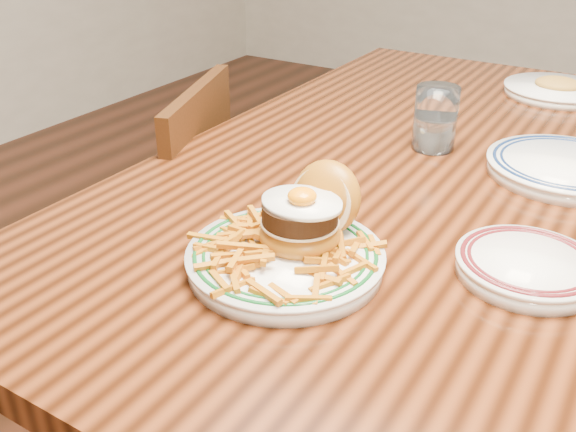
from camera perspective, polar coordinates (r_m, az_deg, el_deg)
The scene contains 7 objects.
table at distance 1.28m, azimuth 10.29°, elevation 1.31°, with size 0.85×1.60×0.75m.
chair_left at distance 1.58m, azimuth -11.08°, elevation -2.25°, with size 0.50×0.50×0.83m.
main_plate at distance 0.88m, azimuth 0.41°, elevation -2.24°, with size 0.27×0.28×0.13m.
side_plate at distance 0.92m, azimuth 20.54°, elevation -4.09°, with size 0.19×0.19×0.03m.
rear_plate at distance 1.25m, azimuth 23.43°, elevation 4.06°, with size 0.27×0.27×0.03m.
water_glass at distance 1.29m, azimuth 12.93°, elevation 8.15°, with size 0.08×0.08×0.12m.
far_plate at distance 1.73m, azimuth 22.80°, elevation 10.33°, with size 0.25×0.25×0.05m.
Camera 1 is at (0.40, -1.08, 1.23)m, focal length 40.00 mm.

